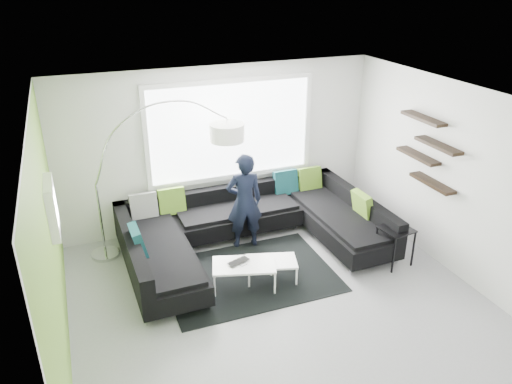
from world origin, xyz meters
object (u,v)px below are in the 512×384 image
side_table (394,246)px  laptop (241,263)px  coffee_table (258,272)px  arc_lamp (96,185)px  person (244,201)px  sectional_sofa (254,232)px

side_table → laptop: (-2.42, 0.28, 0.08)m
coffee_table → arc_lamp: 2.76m
coffee_table → person: person is taller
person → laptop: 1.24m
arc_lamp → side_table: 4.65m
arc_lamp → person: (2.19, -0.50, -0.43)m
person → coffee_table: bearing=85.8°
sectional_sofa → side_table: size_ratio=6.63×
side_table → person: 2.44m
coffee_table → laptop: size_ratio=3.03×
sectional_sofa → laptop: (-0.50, -0.78, 0.01)m
side_table → laptop: size_ratio=1.62×
arc_lamp → laptop: 2.50m
coffee_table → side_table: side_table is taller
sectional_sofa → laptop: size_ratio=10.70×
laptop → side_table: bearing=-26.1°
sectional_sofa → laptop: 0.93m
arc_lamp → person: 2.29m
sectional_sofa → coffee_table: bearing=-108.1°
sectional_sofa → arc_lamp: arc_lamp is taller
coffee_table → arc_lamp: (-2.00, 1.59, 1.05)m
side_table → laptop: side_table is taller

